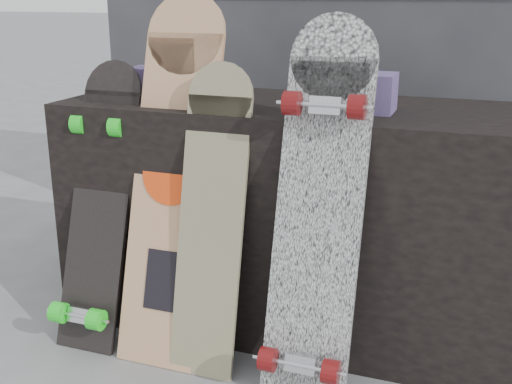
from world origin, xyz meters
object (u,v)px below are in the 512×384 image
at_px(vendor_table, 296,216).
at_px(longboard_cascadia, 319,206).
at_px(skateboard_dark, 99,201).
at_px(longboard_celtic, 212,211).
at_px(longboard_geisha, 173,169).

height_order(vendor_table, longboard_cascadia, longboard_cascadia).
bearing_deg(vendor_table, skateboard_dark, -152.25).
distance_m(vendor_table, longboard_celtic, 0.40).
xyz_separation_m(vendor_table, longboard_geisha, (-0.33, -0.28, 0.22)).
bearing_deg(longboard_celtic, longboard_cascadia, -3.77).
height_order(longboard_geisha, longboard_cascadia, longboard_geisha).
relative_size(longboard_geisha, longboard_cascadia, 1.05).
distance_m(vendor_table, skateboard_dark, 0.68).
xyz_separation_m(longboard_geisha, skateboard_dark, (-0.27, -0.03, -0.13)).
distance_m(longboard_celtic, skateboard_dark, 0.44).
height_order(longboard_geisha, longboard_celtic, longboard_geisha).
bearing_deg(vendor_table, longboard_geisha, -139.47).
bearing_deg(longboard_celtic, skateboard_dark, 175.63).
bearing_deg(vendor_table, longboard_cascadia, -64.49).
height_order(longboard_cascadia, skateboard_dark, longboard_cascadia).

